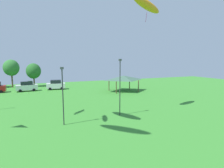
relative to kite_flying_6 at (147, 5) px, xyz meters
The scene contains 8 objects.
kite_flying_6 is the anchor object (origin of this frame).
parked_car_second_from_left 31.54m from the kite_flying_6, 124.52° to the left, with size 4.63×2.20×2.29m.
parked_car_third_from_left 28.83m from the kite_flying_6, 112.51° to the left, with size 4.51×2.42×2.36m.
park_pavilion 19.37m from the kite_flying_6, 74.14° to the left, with size 7.12×5.43×3.60m.
light_post_0 11.14m from the kite_flying_6, 169.02° to the right, with size 0.36×0.20×7.19m.
light_post_1 15.69m from the kite_flying_6, behind, with size 0.36×0.20×6.32m.
treeline_tree_2 38.57m from the kite_flying_6, 122.41° to the left, with size 3.86×3.86×7.30m.
treeline_tree_3 36.00m from the kite_flying_6, 115.41° to the left, with size 3.78×3.78×6.31m.
Camera 1 is at (-4.70, 1.47, 6.96)m, focal length 28.00 mm.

